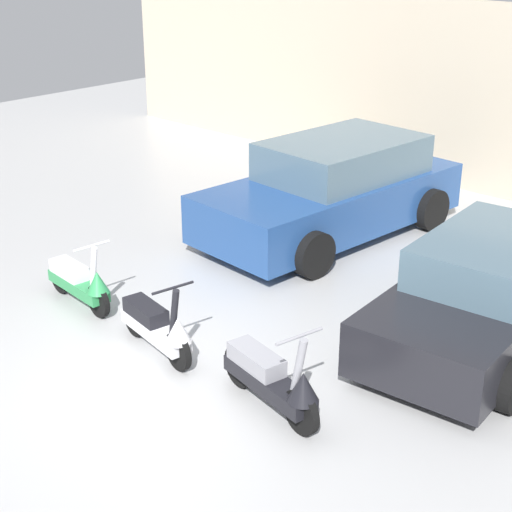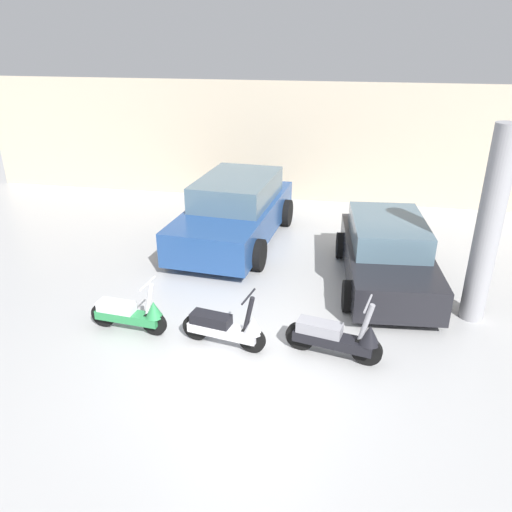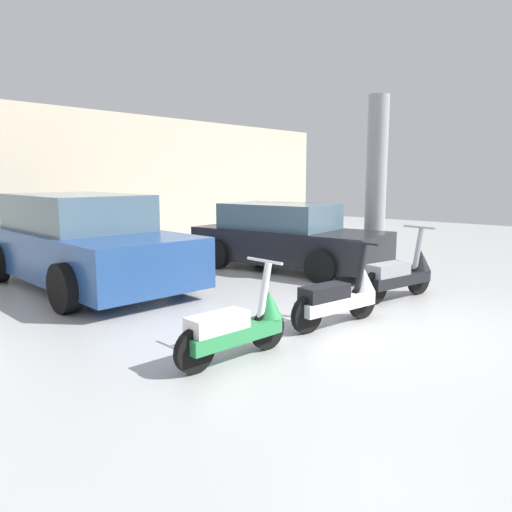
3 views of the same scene
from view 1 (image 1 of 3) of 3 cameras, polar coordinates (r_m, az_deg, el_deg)
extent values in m
plane|color=#B2B2B2|center=(8.61, -7.69, -9.07)|extent=(28.00, 28.00, 0.00)
cylinder|color=black|center=(9.97, -11.39, -3.23)|extent=(0.43, 0.11, 0.43)
cylinder|color=black|center=(10.72, -14.03, -1.54)|extent=(0.43, 0.11, 0.43)
cube|color=#2D8C4C|center=(10.32, -12.78, -2.09)|extent=(1.13, 0.36, 0.15)
cube|color=white|center=(10.42, -13.41, -0.96)|extent=(0.64, 0.31, 0.17)
cylinder|color=white|center=(9.83, -11.73, -0.90)|extent=(0.20, 0.09, 0.60)
cylinder|color=white|center=(9.71, -11.87, 0.72)|extent=(0.07, 0.49, 0.03)
cone|color=#2D8C4C|center=(9.84, -11.46, -1.88)|extent=(0.31, 0.31, 0.28)
cylinder|color=black|center=(8.70, -5.68, -6.92)|extent=(0.45, 0.15, 0.44)
cylinder|color=black|center=(9.45, -8.80, -4.51)|extent=(0.45, 0.15, 0.44)
cube|color=silver|center=(9.04, -7.33, -5.37)|extent=(1.18, 0.47, 0.15)
cube|color=black|center=(9.13, -8.03, -3.97)|extent=(0.68, 0.37, 0.17)
cylinder|color=black|center=(8.53, -5.98, -4.21)|extent=(0.21, 0.11, 0.62)
cylinder|color=black|center=(8.39, -6.06, -2.32)|extent=(0.12, 0.51, 0.03)
cone|color=silver|center=(8.55, -5.69, -5.37)|extent=(0.34, 0.34, 0.29)
cylinder|color=black|center=(7.66, 3.31, -11.26)|extent=(0.47, 0.18, 0.47)
cylinder|color=black|center=(8.36, -1.19, -8.02)|extent=(0.47, 0.18, 0.47)
cube|color=black|center=(7.97, 0.95, -9.22)|extent=(1.25, 0.53, 0.16)
cube|color=gray|center=(8.03, 0.02, -7.50)|extent=(0.72, 0.41, 0.18)
cylinder|color=gray|center=(7.45, 3.12, -8.08)|extent=(0.23, 0.12, 0.66)
cylinder|color=gray|center=(7.28, 3.18, -5.85)|extent=(0.14, 0.54, 0.03)
cone|color=black|center=(7.49, 3.45, -9.48)|extent=(0.37, 0.37, 0.31)
cube|color=navy|center=(12.31, 5.38, 3.99)|extent=(2.19, 4.54, 0.73)
cube|color=slate|center=(12.30, 6.33, 7.15)|extent=(1.81, 2.59, 0.58)
cylinder|color=black|center=(10.84, 4.20, 0.11)|extent=(0.29, 0.69, 0.67)
cylinder|color=black|center=(12.12, -2.36, 2.69)|extent=(0.29, 0.69, 0.67)
cylinder|color=black|center=(12.85, 12.62, 3.33)|extent=(0.29, 0.69, 0.67)
cylinder|color=black|center=(13.95, 6.24, 5.32)|extent=(0.29, 0.69, 0.67)
cube|color=black|center=(9.45, 16.08, -3.51)|extent=(1.87, 3.84, 0.62)
cube|color=slate|center=(9.42, 16.96, 0.00)|extent=(1.54, 2.20, 0.49)
cylinder|color=black|center=(8.35, 18.00, -8.94)|extent=(0.24, 0.58, 0.57)
cylinder|color=black|center=(8.89, 8.28, -5.90)|extent=(0.24, 0.58, 0.57)
cylinder|color=black|center=(10.77, 14.39, -1.05)|extent=(0.24, 0.58, 0.57)
camera|label=2|loc=(4.65, -67.31, 9.77)|focal=35.00mm
camera|label=3|loc=(11.72, -36.65, 4.85)|focal=35.00mm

